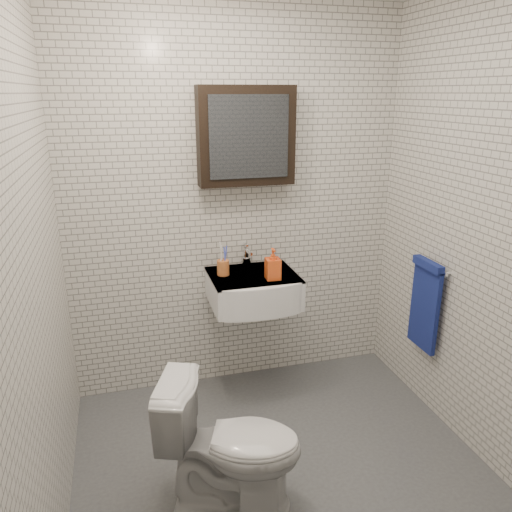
{
  "coord_description": "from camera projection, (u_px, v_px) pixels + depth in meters",
  "views": [
    {
      "loc": [
        -0.74,
        -2.11,
        1.96
      ],
      "look_at": [
        -0.02,
        0.45,
        1.08
      ],
      "focal_mm": 35.0,
      "sensor_mm": 36.0,
      "label": 1
    }
  ],
  "objects": [
    {
      "name": "washbasin",
      "position": [
        255.0,
        290.0,
        3.18
      ],
      "size": [
        0.55,
        0.5,
        0.2
      ],
      "color": "white",
      "rests_on": "room_shell"
    },
    {
      "name": "soap_bottle",
      "position": [
        273.0,
        264.0,
        3.08
      ],
      "size": [
        0.09,
        0.1,
        0.2
      ],
      "primitive_type": "imported",
      "rotation": [
        0.0,
        0.0,
        -0.06
      ],
      "color": "orange",
      "rests_on": "washbasin"
    },
    {
      "name": "towel_rail",
      "position": [
        425.0,
        301.0,
        3.09
      ],
      "size": [
        0.09,
        0.3,
        0.58
      ],
      "color": "silver",
      "rests_on": "room_shell"
    },
    {
      "name": "ground",
      "position": [
        282.0,
        467.0,
        2.73
      ],
      "size": [
        2.2,
        2.0,
        0.01
      ],
      "primitive_type": "cube",
      "color": "#484B4F",
      "rests_on": "ground"
    },
    {
      "name": "toilet",
      "position": [
        231.0,
        444.0,
        2.4
      ],
      "size": [
        0.76,
        0.6,
        0.69
      ],
      "primitive_type": "imported",
      "rotation": [
        0.0,
        0.0,
        1.21
      ],
      "color": "silver",
      "rests_on": "ground"
    },
    {
      "name": "faucet",
      "position": [
        247.0,
        257.0,
        3.31
      ],
      "size": [
        0.06,
        0.2,
        0.15
      ],
      "color": "silver",
      "rests_on": "washbasin"
    },
    {
      "name": "room_shell",
      "position": [
        287.0,
        205.0,
        2.27
      ],
      "size": [
        2.22,
        2.02,
        2.51
      ],
      "color": "silver",
      "rests_on": "ground"
    },
    {
      "name": "mirror_cabinet",
      "position": [
        246.0,
        136.0,
        3.06
      ],
      "size": [
        0.6,
        0.15,
        0.6
      ],
      "color": "black",
      "rests_on": "room_shell"
    },
    {
      "name": "toothbrush_cup",
      "position": [
        223.0,
        267.0,
        3.16
      ],
      "size": [
        0.08,
        0.08,
        0.21
      ],
      "rotation": [
        0.0,
        0.0,
        0.0
      ],
      "color": "#C36730",
      "rests_on": "washbasin"
    }
  ]
}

